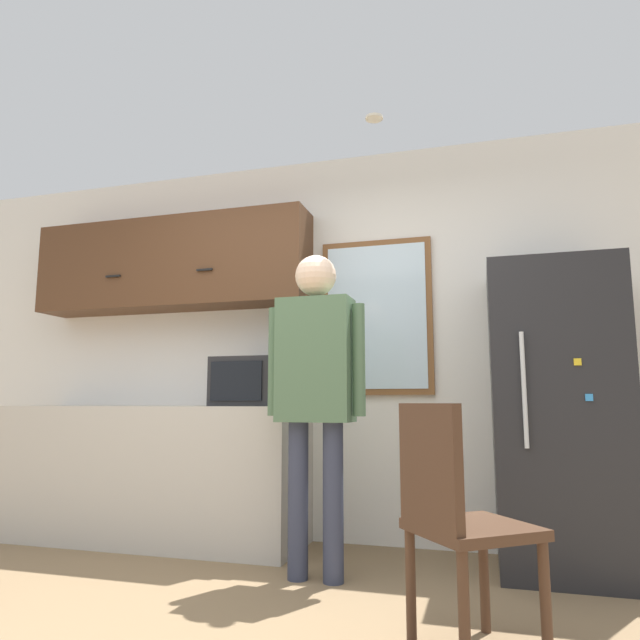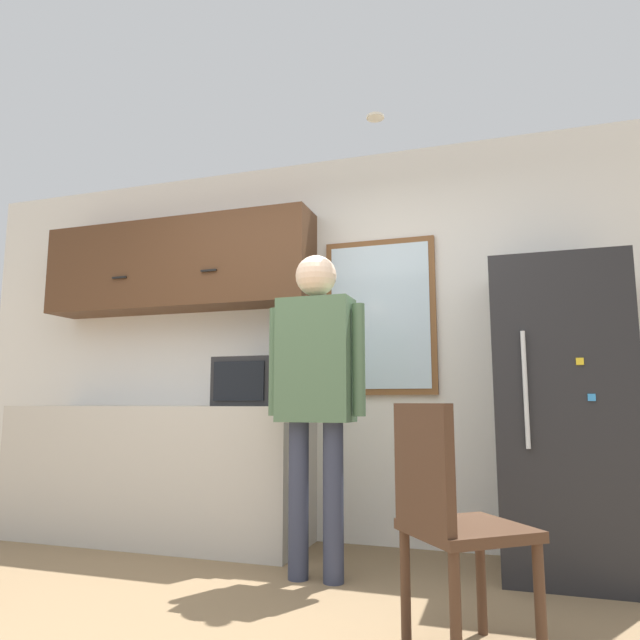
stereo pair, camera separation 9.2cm
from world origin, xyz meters
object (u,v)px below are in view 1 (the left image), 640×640
Objects in this scene: refrigerator at (558,415)px; chair at (455,513)px; person at (316,376)px; microwave at (255,382)px.

chair is at bearing -112.85° from refrigerator.
person is at bearing -159.28° from refrigerator.
chair is at bearing -42.43° from microwave.
microwave is 0.28× the size of person.
microwave is at bearing -179.55° from refrigerator.
person is (0.55, -0.47, 0.01)m from microwave.
person is 1.90× the size of chair.
refrigerator reaches higher than microwave.
refrigerator is 1.86× the size of chair.
person is at bearing 8.45° from chair.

